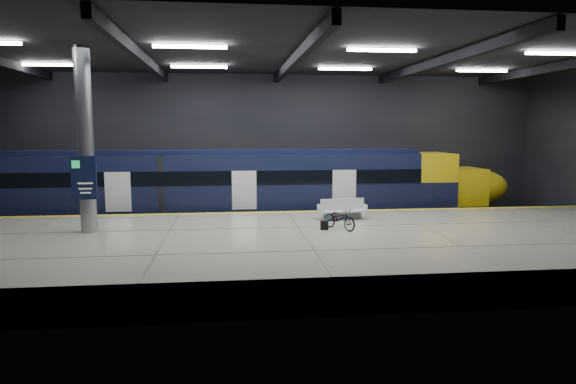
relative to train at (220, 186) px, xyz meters
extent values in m
plane|color=black|center=(3.16, -5.50, -2.06)|extent=(30.00, 30.00, 0.00)
cube|color=black|center=(3.16, 2.50, 1.94)|extent=(30.00, 0.10, 8.00)
cube|color=black|center=(3.16, -13.50, 1.94)|extent=(30.00, 0.10, 8.00)
cube|color=black|center=(3.16, -5.50, 5.94)|extent=(30.00, 16.00, 0.10)
cube|color=black|center=(-2.84, -5.50, 5.69)|extent=(0.25, 16.00, 0.40)
cube|color=black|center=(3.16, -5.50, 5.69)|extent=(0.25, 16.00, 0.40)
cube|color=black|center=(9.16, -5.50, 5.69)|extent=(0.25, 16.00, 0.40)
cube|color=black|center=(15.16, -5.50, 5.69)|extent=(0.25, 16.00, 0.40)
cube|color=white|center=(-0.84, -7.50, 5.82)|extent=(2.60, 0.18, 0.10)
cube|color=white|center=(6.16, -7.50, 5.82)|extent=(2.60, 0.18, 0.10)
cube|color=white|center=(13.16, -7.50, 5.82)|extent=(2.60, 0.18, 0.10)
cube|color=white|center=(-7.84, -1.50, 5.82)|extent=(2.60, 0.18, 0.10)
cube|color=white|center=(-0.84, -1.50, 5.82)|extent=(2.60, 0.18, 0.10)
cube|color=white|center=(6.16, -1.50, 5.82)|extent=(2.60, 0.18, 0.10)
cube|color=white|center=(13.16, -1.50, 5.82)|extent=(2.60, 0.18, 0.10)
cube|color=beige|center=(3.16, -8.00, -1.51)|extent=(30.00, 11.00, 1.10)
cube|color=gold|center=(3.16, -2.75, -0.95)|extent=(30.00, 0.40, 0.01)
cube|color=gray|center=(3.16, -0.72, -1.98)|extent=(30.00, 0.08, 0.16)
cube|color=gray|center=(3.16, 0.72, -1.98)|extent=(30.00, 0.08, 0.16)
cube|color=black|center=(-1.80, 0.00, -1.51)|extent=(24.00, 2.58, 0.80)
cube|color=black|center=(-1.80, 0.00, 0.27)|extent=(24.00, 2.80, 2.75)
cube|color=black|center=(-1.80, 0.00, 1.76)|extent=(24.00, 2.30, 0.24)
cube|color=black|center=(-1.80, -1.41, 0.54)|extent=(24.00, 0.04, 0.70)
cube|color=white|center=(1.20, -1.41, -0.06)|extent=(1.20, 0.05, 1.90)
cube|color=yellow|center=(11.20, 0.00, 0.27)|extent=(2.00, 2.80, 2.75)
ellipsoid|color=yellow|center=(13.80, 0.00, -0.21)|extent=(3.60, 2.52, 1.90)
cube|color=black|center=(11.50, 0.00, 0.44)|extent=(1.60, 2.38, 0.80)
cube|color=#595B60|center=(5.31, -4.93, -0.81)|extent=(1.62, 0.69, 0.29)
cube|color=silver|center=(5.31, -4.93, -0.59)|extent=(2.05, 1.08, 0.08)
cube|color=silver|center=(5.31, -4.93, -0.31)|extent=(1.96, 0.33, 0.49)
cube|color=silver|center=(4.34, -5.06, -0.47)|extent=(0.17, 0.84, 0.29)
cube|color=silver|center=(6.29, -4.80, -0.47)|extent=(0.17, 0.84, 0.29)
imported|color=#99999E|center=(4.70, -7.19, -0.53)|extent=(1.36, 1.70, 0.86)
cube|color=black|center=(4.10, -7.19, -0.78)|extent=(0.34, 0.26, 0.35)
cylinder|color=#9EA0A5|center=(-4.84, -6.50, 2.49)|extent=(0.60, 0.60, 6.90)
cube|color=#0F1837|center=(-4.84, -6.92, 1.14)|extent=(0.90, 0.12, 1.60)
camera|label=1|loc=(0.40, -26.43, 2.92)|focal=32.00mm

